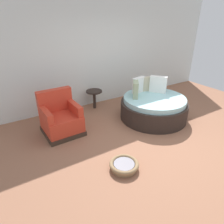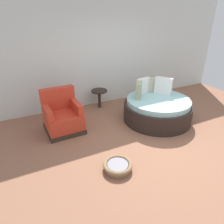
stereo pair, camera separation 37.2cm
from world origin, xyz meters
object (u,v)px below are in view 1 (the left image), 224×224
(red_armchair, at_px, (61,119))
(side_table, at_px, (94,94))
(round_daybed, at_px, (153,107))
(pet_basket, at_px, (124,165))

(red_armchair, height_order, side_table, red_armchair)
(side_table, bearing_deg, round_daybed, -52.80)
(round_daybed, bearing_deg, red_armchair, 166.31)
(round_daybed, height_order, pet_basket, round_daybed)
(round_daybed, height_order, red_armchair, round_daybed)
(round_daybed, xyz_separation_m, side_table, (-1.00, 1.31, 0.13))
(red_armchair, distance_m, side_table, 1.45)
(round_daybed, distance_m, pet_basket, 2.12)
(round_daybed, relative_size, red_armchair, 1.77)
(red_armchair, bearing_deg, side_table, 32.06)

